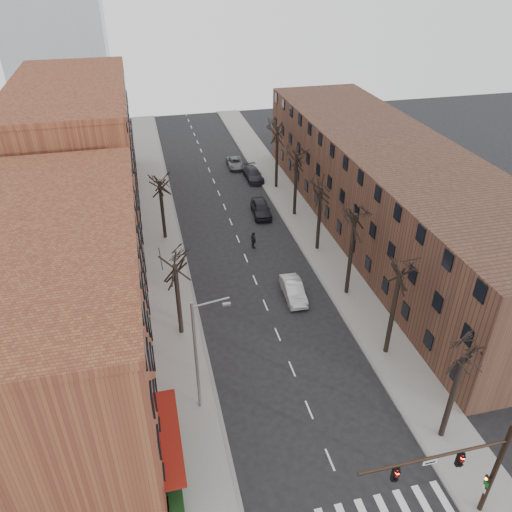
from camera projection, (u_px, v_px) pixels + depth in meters
sidewalk_left at (161, 234)px, 54.71m from camera, size 4.00×90.00×0.15m
sidewalk_right at (300, 218)px, 57.87m from camera, size 4.00×90.00×0.15m
building_left_near at (55, 313)px, 33.49m from camera, size 12.00×26.00×12.00m
building_left_far at (78, 151)px, 56.87m from camera, size 12.00×28.00×14.00m
building_right at (389, 190)px, 52.72m from camera, size 12.00×50.00×10.00m
awning_left at (174, 463)px, 30.56m from camera, size 1.20×7.00×0.15m
hedge at (173, 471)px, 29.37m from camera, size 0.80×6.00×1.00m
tree_right_a at (440, 436)px, 32.27m from camera, size 5.20×5.20×10.00m
tree_right_b at (385, 352)px, 38.87m from camera, size 5.20×5.20×10.80m
tree_right_c at (346, 293)px, 45.46m from camera, size 5.20×5.20×11.60m
tree_right_d at (317, 249)px, 52.06m from camera, size 5.20×5.20×10.00m
tree_right_e at (294, 215)px, 58.65m from camera, size 5.20×5.20×10.80m
tree_right_f at (276, 187)px, 65.25m from camera, size 5.20×5.20×11.60m
tree_left_a at (182, 333)px, 40.81m from camera, size 5.20×5.20×9.50m
tree_left_b at (166, 238)px, 54.00m from camera, size 5.20×5.20×9.50m
signal_mast_arm at (472, 467)px, 25.39m from camera, size 8.14×0.30×7.20m
streetlight at (198, 352)px, 31.67m from camera, size 2.45×0.22×9.03m
silver_sedan at (293, 290)px, 44.57m from camera, size 1.80×4.66×1.51m
parked_car_near at (261, 208)px, 58.23m from camera, size 2.35×5.08×1.69m
parked_car_mid at (253, 174)px, 67.12m from camera, size 2.15×5.13×1.48m
parked_car_far at (235, 163)px, 70.91m from camera, size 2.24×4.58×1.25m
pedestrian_a at (172, 440)px, 30.64m from camera, size 0.85×0.74×1.96m
pedestrian_crossing at (253, 240)px, 51.75m from camera, size 0.72×1.18×1.88m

